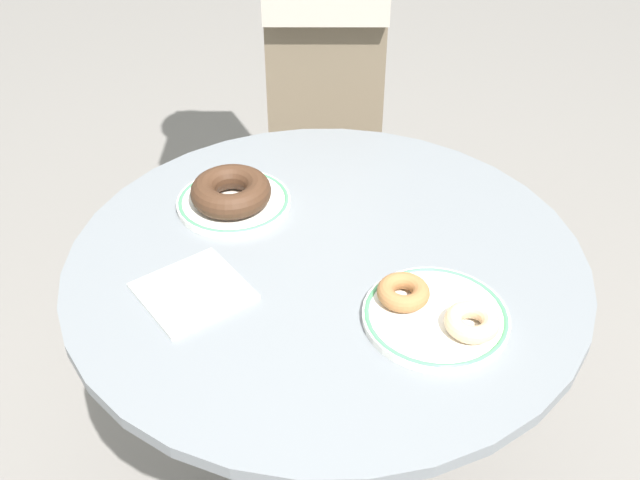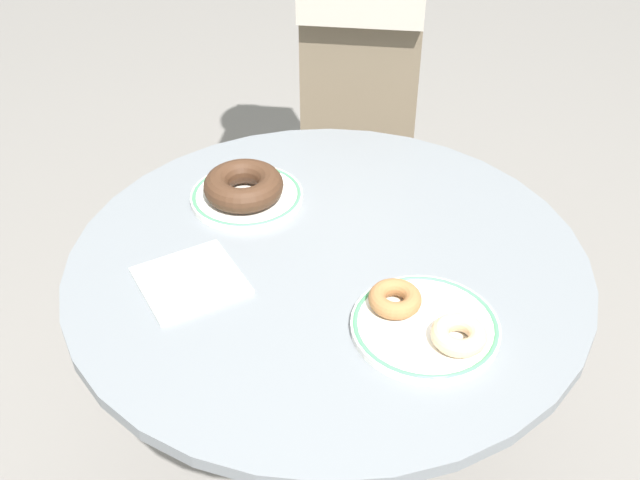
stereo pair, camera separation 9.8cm
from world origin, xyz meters
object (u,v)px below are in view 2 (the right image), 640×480
(donut_glazed, at_px, (459,335))
(plate_right, at_px, (425,326))
(paper_napkin, at_px, (191,281))
(person_figure, at_px, (367,13))
(cafe_table, at_px, (327,368))
(plate_left, at_px, (247,196))
(donut_cinnamon, at_px, (395,299))
(donut_chocolate, at_px, (243,186))

(donut_glazed, bearing_deg, plate_right, -176.76)
(paper_napkin, height_order, person_figure, person_figure)
(person_figure, bearing_deg, cafe_table, -51.37)
(plate_left, bearing_deg, donut_glazed, -2.89)
(paper_napkin, bearing_deg, plate_left, 118.98)
(cafe_table, height_order, person_figure, person_figure)
(plate_right, bearing_deg, donut_cinnamon, -175.40)
(plate_left, relative_size, paper_napkin, 1.34)
(donut_chocolate, height_order, donut_cinnamon, donut_chocolate)
(plate_left, xyz_separation_m, paper_napkin, (0.10, -0.18, -0.00))
(plate_right, distance_m, person_figure, 0.78)
(paper_napkin, bearing_deg, donut_glazed, 26.12)
(donut_cinnamon, xyz_separation_m, paper_napkin, (-0.22, -0.15, -0.02))
(cafe_table, bearing_deg, donut_cinnamon, -7.96)
(donut_chocolate, distance_m, donut_cinnamon, 0.32)
(donut_glazed, distance_m, person_figure, 0.81)
(donut_cinnamon, relative_size, person_figure, 0.04)
(plate_left, bearing_deg, cafe_table, -2.52)
(donut_cinnamon, height_order, person_figure, person_figure)
(plate_left, relative_size, donut_chocolate, 1.43)
(plate_right, relative_size, donut_glazed, 2.74)
(donut_glazed, relative_size, donut_cinnamon, 1.00)
(cafe_table, relative_size, donut_cinnamon, 10.92)
(cafe_table, distance_m, plate_left, 0.30)
(donut_glazed, xyz_separation_m, paper_napkin, (-0.32, -0.16, -0.02))
(paper_napkin, bearing_deg, person_figure, 114.92)
(donut_glazed, height_order, person_figure, person_figure)
(cafe_table, xyz_separation_m, donut_chocolate, (-0.18, -0.00, 0.26))
(donut_cinnamon, bearing_deg, paper_napkin, -146.32)
(cafe_table, height_order, paper_napkin, paper_napkin)
(paper_napkin, bearing_deg, cafe_table, 62.85)
(plate_left, relative_size, person_figure, 0.10)
(donut_cinnamon, bearing_deg, plate_left, 175.14)
(cafe_table, height_order, plate_right, plate_right)
(plate_left, relative_size, donut_cinnamon, 2.56)
(cafe_table, xyz_separation_m, person_figure, (-0.39, 0.49, 0.33))
(plate_left, height_order, donut_glazed, donut_glazed)
(plate_left, relative_size, donut_glazed, 2.56)
(cafe_table, distance_m, donut_glazed, 0.34)
(plate_right, distance_m, donut_cinnamon, 0.05)
(cafe_table, xyz_separation_m, donut_cinnamon, (0.14, -0.02, 0.25))
(cafe_table, bearing_deg, paper_napkin, -117.15)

